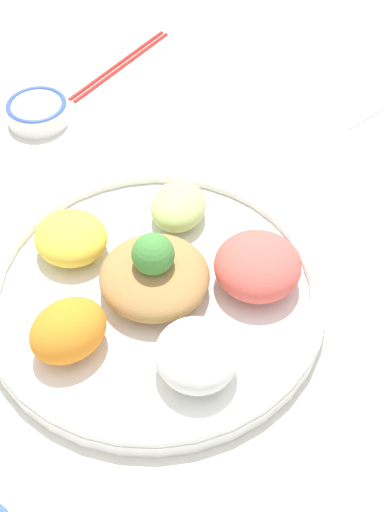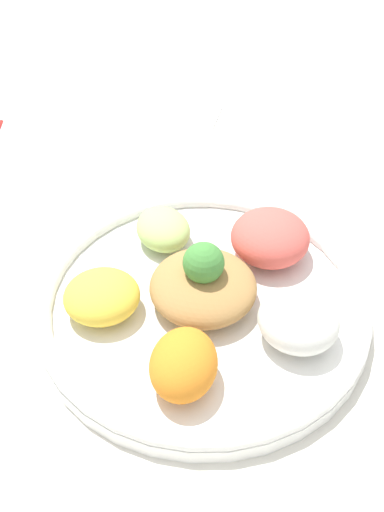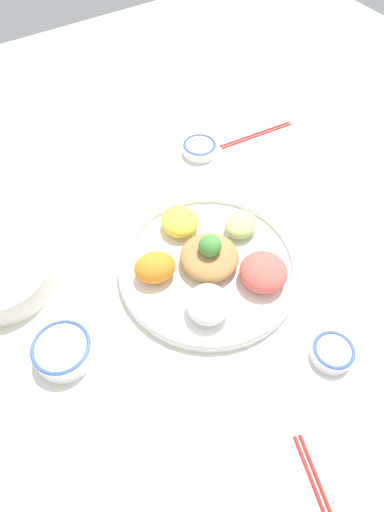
{
  "view_description": "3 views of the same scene",
  "coord_description": "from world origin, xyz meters",
  "views": [
    {
      "loc": [
        0.31,
        -0.45,
        0.68
      ],
      "look_at": [
        0.04,
        0.0,
        0.06
      ],
      "focal_mm": 50.0,
      "sensor_mm": 36.0,
      "label": 1
    },
    {
      "loc": [
        -0.06,
        -0.52,
        0.55
      ],
      "look_at": [
        -0.0,
        0.0,
        0.07
      ],
      "focal_mm": 42.0,
      "sensor_mm": 36.0,
      "label": 2
    },
    {
      "loc": [
        0.44,
        -0.35,
        0.79
      ],
      "look_at": [
        -0.01,
        -0.06,
        0.04
      ],
      "focal_mm": 30.0,
      "sensor_mm": 36.0,
      "label": 3
    }
  ],
  "objects": [
    {
      "name": "chopsticks_pair_far",
      "position": [
        -0.31,
        0.34,
        0.0
      ],
      "size": [
        0.04,
        0.24,
        0.01
      ],
      "rotation": [
        0.0,
        0.0,
        4.63
      ],
      "color": "red",
      "rests_on": "ground_plane"
    },
    {
      "name": "serving_spoon_main",
      "position": [
        0.07,
        0.39,
        0.0
      ],
      "size": [
        0.07,
        0.13,
        0.01
      ],
      "rotation": [
        0.0,
        0.0,
        1.2
      ],
      "color": "white",
      "rests_on": "ground_plane"
    },
    {
      "name": "ground_plane",
      "position": [
        0.0,
        0.0,
        0.0
      ],
      "size": [
        2.4,
        2.4,
        0.0
      ],
      "primitive_type": "plane",
      "color": "silver"
    },
    {
      "name": "salad_platter",
      "position": [
        0.01,
        -0.03,
        0.03
      ],
      "size": [
        0.4,
        0.4,
        0.11
      ],
      "color": "white",
      "rests_on": "ground_plane"
    },
    {
      "name": "sauce_bowl_red",
      "position": [
        -0.33,
        0.16,
        0.02
      ],
      "size": [
        0.09,
        0.09,
        0.03
      ],
      "color": "white",
      "rests_on": "ground_plane"
    }
  ]
}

